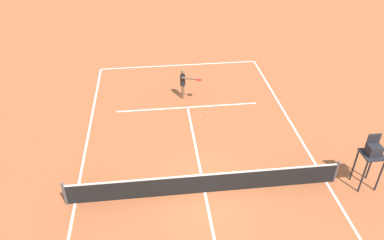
{
  "coord_description": "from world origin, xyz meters",
  "views": [
    {
      "loc": [
        1.75,
        10.54,
        10.69
      ],
      "look_at": [
        0.04,
        -4.0,
        0.8
      ],
      "focal_mm": 34.81,
      "sensor_mm": 36.0,
      "label": 1
    }
  ],
  "objects": [
    {
      "name": "player_serving",
      "position": [
        0.1,
        -7.47,
        1.01
      ],
      "size": [
        1.17,
        0.94,
        1.7
      ],
      "rotation": [
        0.0,
        0.0,
        1.19
      ],
      "color": "brown",
      "rests_on": "ground"
    },
    {
      "name": "tennis_net",
      "position": [
        0.0,
        0.0,
        0.5
      ],
      "size": [
        10.81,
        0.1,
        1.07
      ],
      "color": "#4C4C51",
      "rests_on": "ground"
    },
    {
      "name": "ground_plane",
      "position": [
        0.0,
        0.0,
        0.0
      ],
      "size": [
        60.0,
        60.0,
        0.0
      ],
      "primitive_type": "plane",
      "color": "#AD5933"
    },
    {
      "name": "court_lines",
      "position": [
        0.0,
        0.0,
        0.0
      ],
      "size": [
        10.21,
        23.45,
        0.01
      ],
      "color": "white",
      "rests_on": "ground"
    },
    {
      "name": "umpire_chair",
      "position": [
        -6.44,
        0.3,
        1.61
      ],
      "size": [
        0.8,
        0.8,
        2.41
      ],
      "color": "#232328",
      "rests_on": "ground"
    },
    {
      "name": "tennis_ball",
      "position": [
        -0.55,
        -5.4,
        0.03
      ],
      "size": [
        0.07,
        0.07,
        0.07
      ],
      "primitive_type": "sphere",
      "color": "#CCE033",
      "rests_on": "ground"
    }
  ]
}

